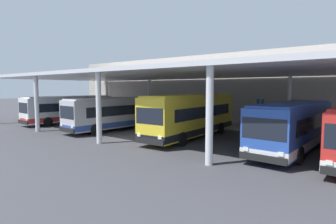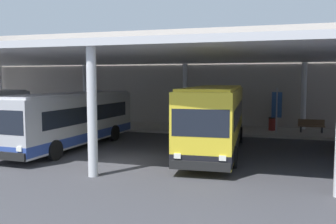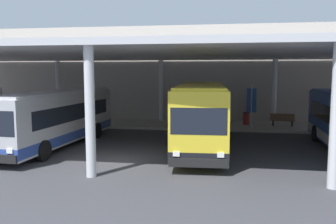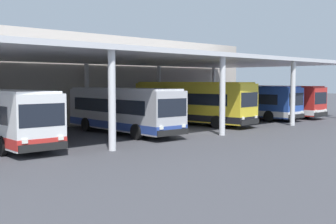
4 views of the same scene
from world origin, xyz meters
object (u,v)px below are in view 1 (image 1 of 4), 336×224
object	(u,v)px
bus_middle_bay	(192,115)
bus_far_bay	(293,126)
banner_sign	(260,110)
trash_bin	(261,122)
bench_waiting	(289,125)
bus_nearest_bay	(70,109)
bus_second_bay	(116,113)

from	to	relation	value
bus_middle_bay	bus_far_bay	xyz separation A→B (m)	(7.95, -0.12, -0.19)
bus_middle_bay	bus_far_bay	size ratio (longest dim) A/B	1.08
bus_far_bay	banner_sign	xyz separation A→B (m)	(-4.67, 7.18, 0.32)
bus_far_bay	trash_bin	xyz separation A→B (m)	(-4.97, 8.28, -0.98)
bench_waiting	bus_nearest_bay	bearing A→B (deg)	-158.72
bus_middle_bay	banner_sign	distance (m)	7.78
trash_bin	bus_far_bay	bearing A→B (deg)	-59.05
bus_far_bay	trash_bin	world-z (taller)	bus_far_bay
bus_second_bay	bench_waiting	xyz separation A→B (m)	(13.93, 8.93, -0.99)
bus_second_bay	bus_far_bay	size ratio (longest dim) A/B	1.00
bus_nearest_bay	bus_far_bay	world-z (taller)	same
bus_nearest_bay	bus_middle_bay	bearing A→B (deg)	2.68
trash_bin	banner_sign	size ratio (longest dim) A/B	0.31
bus_far_bay	banner_sign	size ratio (longest dim) A/B	3.32
bus_second_bay	bus_middle_bay	distance (m)	8.30
banner_sign	bus_second_bay	bearing A→B (deg)	-145.05
bus_middle_bay	banner_sign	size ratio (longest dim) A/B	3.57
bus_nearest_bay	bus_second_bay	size ratio (longest dim) A/B	1.00
bench_waiting	banner_sign	distance (m)	2.88
bus_far_bay	banner_sign	bearing A→B (deg)	123.08
bus_middle_bay	bench_waiting	size ratio (longest dim) A/B	6.35
bus_second_bay	bus_far_bay	world-z (taller)	same
bench_waiting	banner_sign	bearing A→B (deg)	-160.00
bus_nearest_bay	bench_waiting	size ratio (longest dim) A/B	5.93
bus_second_bay	trash_bin	world-z (taller)	bus_second_bay
bus_far_bay	trash_bin	bearing A→B (deg)	120.95
bus_middle_bay	bus_far_bay	distance (m)	7.95
bus_nearest_bay	banner_sign	world-z (taller)	banner_sign
banner_sign	bus_middle_bay	bearing A→B (deg)	-114.90
bus_second_bay	bus_far_bay	bearing A→B (deg)	3.09
bus_nearest_bay	bus_middle_bay	xyz separation A→B (m)	(16.69, 0.78, 0.19)
bus_second_bay	bench_waiting	world-z (taller)	bus_second_bay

